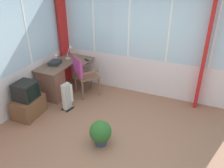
{
  "coord_description": "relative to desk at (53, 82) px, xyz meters",
  "views": [
    {
      "loc": [
        -2.99,
        -1.25,
        2.83
      ],
      "look_at": [
        0.7,
        0.35,
        0.76
      ],
      "focal_mm": 36.23,
      "sensor_mm": 36.0,
      "label": 1
    }
  ],
  "objects": [
    {
      "name": "desk",
      "position": [
        0.0,
        0.0,
        0.0
      ],
      "size": [
        1.36,
        0.9,
        0.76
      ],
      "color": "brown",
      "rests_on": "ground"
    },
    {
      "name": "paper_tray",
      "position": [
        0.23,
        0.06,
        0.39
      ],
      "size": [
        0.33,
        0.27,
        0.09
      ],
      "primitive_type": "cube",
      "rotation": [
        0.0,
        0.0,
        0.15
      ],
      "color": "#272C2C",
      "rests_on": "desk"
    },
    {
      "name": "curtain_corner",
      "position": [
        0.98,
        0.24,
        0.88
      ],
      "size": [
        0.35,
        0.12,
        2.58
      ],
      "primitive_type": "cube",
      "rotation": [
        0.0,
        0.0,
        -0.14
      ],
      "color": "red",
      "rests_on": "ground"
    },
    {
      "name": "curtain_east_far",
      "position": [
        1.03,
        -3.21,
        0.88
      ],
      "size": [
        0.35,
        0.08,
        2.58
      ],
      "primitive_type": "cube",
      "rotation": [
        0.0,
        0.0,
        -0.04
      ],
      "color": "red",
      "rests_on": "ground"
    },
    {
      "name": "tv_on_stand",
      "position": [
        -0.85,
        0.02,
        -0.07
      ],
      "size": [
        0.65,
        0.46,
        0.78
      ],
      "color": "brown",
      "rests_on": "ground"
    },
    {
      "name": "wooden_armchair",
      "position": [
        0.36,
        -0.59,
        0.23
      ],
      "size": [
        0.67,
        0.67,
        1.01
      ],
      "color": "brown",
      "rests_on": "ground"
    },
    {
      "name": "desk_lamp",
      "position": [
        0.76,
        -0.06,
        0.57
      ],
      "size": [
        0.24,
        0.21,
        0.34
      ],
      "color": "#B2B7BC",
      "rests_on": "desk"
    },
    {
      "name": "spray_bottle",
      "position": [
        0.39,
        0.12,
        0.45
      ],
      "size": [
        0.06,
        0.06,
        0.22
      ],
      "color": "pink",
      "rests_on": "desk"
    },
    {
      "name": "north_window_panel",
      "position": [
        -0.85,
        0.37,
        0.92
      ],
      "size": [
        3.86,
        0.07,
        2.68
      ],
      "color": "silver",
      "rests_on": "ground"
    },
    {
      "name": "tv_remote",
      "position": [
        0.78,
        -0.5,
        0.36
      ],
      "size": [
        0.11,
        0.15,
        0.02
      ],
      "primitive_type": "cube",
      "rotation": [
        0.0,
        0.0,
        -0.48
      ],
      "color": "black",
      "rests_on": "desk"
    },
    {
      "name": "east_window_panel",
      "position": [
        1.11,
        -1.95,
        0.93
      ],
      "size": [
        0.07,
        4.58,
        2.68
      ],
      "color": "silver",
      "rests_on": "ground"
    },
    {
      "name": "space_heater",
      "position": [
        -0.3,
        -0.6,
        -0.09
      ],
      "size": [
        0.28,
        0.21,
        0.64
      ],
      "color": "silver",
      "rests_on": "ground"
    },
    {
      "name": "potted_plant",
      "position": [
        -1.04,
        -1.77,
        -0.16
      ],
      "size": [
        0.39,
        0.39,
        0.47
      ],
      "color": "#373E55",
      "rests_on": "ground"
    },
    {
      "name": "ground",
      "position": [
        -0.85,
        -1.95,
        -0.44
      ],
      "size": [
        4.86,
        5.58,
        0.06
      ],
      "primitive_type": "cube",
      "color": "#91634B"
    }
  ]
}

